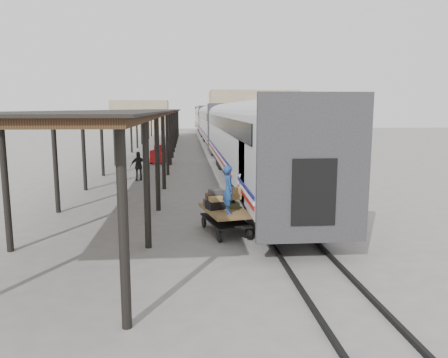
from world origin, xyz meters
name	(u,v)px	position (x,y,z in m)	size (l,w,h in m)	color
ground	(192,229)	(0.00, 0.00, 0.00)	(160.00, 160.00, 0.00)	slate
train	(216,123)	(3.19, 33.79, 2.69)	(3.45, 76.01, 4.01)	silver
canopy	(149,111)	(-3.40, 24.00, 4.00)	(4.90, 64.30, 4.15)	#422B19
rails	(216,146)	(3.20, 34.00, 0.06)	(1.54, 150.00, 0.12)	black
building_far	(252,110)	(14.00, 78.00, 4.00)	(18.00, 10.00, 8.00)	tan
building_left	(140,114)	(-10.00, 82.00, 3.00)	(12.00, 8.00, 6.00)	tan
baggage_cart	(225,215)	(1.15, -0.60, 0.65)	(1.75, 2.62, 0.86)	brown
suitcase_stack	(219,201)	(0.97, -0.27, 1.06)	(1.24, 1.37, 0.59)	#38383B
luggage_tug	(159,155)	(-2.25, 19.17, 0.64)	(1.36, 1.79, 1.40)	maroon
porter	(229,190)	(1.20, -1.25, 1.64)	(0.57, 0.37, 1.56)	navy
pedestrian	(139,166)	(-2.97, 10.92, 0.86)	(1.01, 0.42, 1.72)	black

